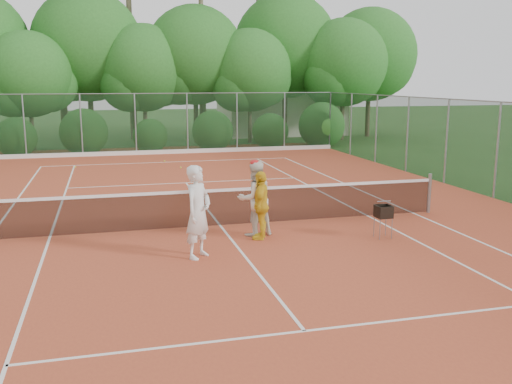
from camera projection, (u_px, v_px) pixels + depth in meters
ground at (220, 227)px, 14.51m from camera, size 120.00×120.00×0.00m
clay_court at (220, 226)px, 14.51m from camera, size 18.00×36.00×0.02m
club_building at (281, 112)px, 39.24m from camera, size 8.00×5.00×3.00m
tennis_net at (220, 206)px, 14.41m from camera, size 11.97×0.10×1.10m
player_white at (198, 212)px, 11.76m from camera, size 0.82×0.84×1.95m
player_center_grp at (255, 198)px, 13.48m from camera, size 1.00×0.86×1.82m
player_yellow at (261, 205)px, 13.21m from camera, size 0.72×1.02×1.60m
ball_hopper at (384, 212)px, 13.31m from camera, size 0.34×0.34×0.78m
stray_ball_a at (75, 167)px, 24.11m from camera, size 0.07×0.07×0.07m
stray_ball_b at (181, 167)px, 23.97m from camera, size 0.07×0.07×0.07m
stray_ball_c at (165, 161)px, 25.89m from camera, size 0.07×0.07×0.07m
court_markings at (220, 226)px, 14.50m from camera, size 11.03×23.83×0.01m
fence_back at (162, 124)px, 28.45m from camera, size 18.07×0.07×3.00m
tropical_treeline at (176, 55)px, 33.07m from camera, size 32.10×8.49×15.03m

